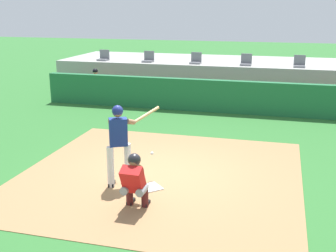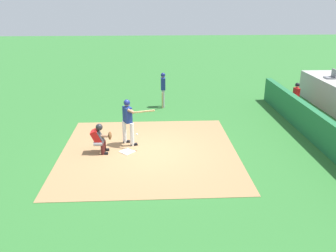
# 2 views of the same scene
# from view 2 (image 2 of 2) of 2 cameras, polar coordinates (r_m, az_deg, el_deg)

# --- Properties ---
(ground_plane) EXTENTS (80.00, 80.00, 0.00)m
(ground_plane) POSITION_cam_2_polar(r_m,az_deg,el_deg) (12.63, -3.18, -4.30)
(ground_plane) COLOR #2D6B2D
(dirt_infield) EXTENTS (6.40, 6.40, 0.01)m
(dirt_infield) POSITION_cam_2_polar(r_m,az_deg,el_deg) (12.63, -3.18, -4.28)
(dirt_infield) COLOR #9E754C
(dirt_infield) RESTS_ON ground
(home_plate) EXTENTS (0.62, 0.62, 0.02)m
(home_plate) POSITION_cam_2_polar(r_m,az_deg,el_deg) (12.65, -6.82, -4.25)
(home_plate) COLOR white
(home_plate) RESTS_ON dirt_infield
(batter_at_plate) EXTENTS (0.87, 1.26, 1.80)m
(batter_at_plate) POSITION_cam_2_polar(r_m,az_deg,el_deg) (12.90, -6.65, 1.12)
(batter_at_plate) COLOR silver
(batter_at_plate) RESTS_ON ground
(catcher_crouched) EXTENTS (0.49, 1.69, 1.13)m
(catcher_crouched) POSITION_cam_2_polar(r_m,az_deg,el_deg) (12.53, -11.26, -1.86)
(catcher_crouched) COLOR gray
(catcher_crouched) RESTS_ON ground
(on_deck_batter) EXTENTS (0.58, 0.23, 1.79)m
(on_deck_batter) POSITION_cam_2_polar(r_m,az_deg,el_deg) (17.42, -0.83, 6.42)
(on_deck_batter) COLOR #99999E
(on_deck_batter) RESTS_ON ground
(dugout_wall) EXTENTS (13.00, 0.30, 1.20)m
(dugout_wall) POSITION_cam_2_polar(r_m,az_deg,el_deg) (13.92, 24.59, -1.12)
(dugout_wall) COLOR #1E6638
(dugout_wall) RESTS_ON ground
(dugout_player_0) EXTENTS (0.49, 0.70, 1.30)m
(dugout_player_0) POSITION_cam_2_polar(r_m,az_deg,el_deg) (18.54, 20.24, 4.90)
(dugout_player_0) COLOR #939399
(dugout_player_0) RESTS_ON ground
(stadium_seat_0) EXTENTS (0.46, 0.46, 0.48)m
(stadium_seat_0) POSITION_cam_2_polar(r_m,az_deg,el_deg) (19.60, 25.63, 7.55)
(stadium_seat_0) COLOR slate
(stadium_seat_0) RESTS_ON stands_platform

